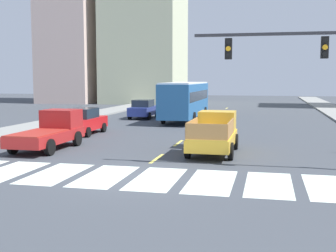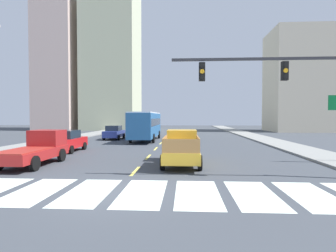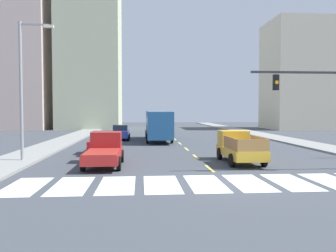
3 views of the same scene
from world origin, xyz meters
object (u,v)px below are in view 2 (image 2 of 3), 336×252
traffic_signal_gantry (311,85)px  city_bus (146,124)px  sedan_near_right (67,141)px  pickup_stakebed (182,148)px  sedan_near_left (114,132)px  pickup_dark (37,149)px

traffic_signal_gantry → city_bus: bearing=117.6°
city_bus → sedan_near_right: (-4.87, -10.66, -1.09)m
pickup_stakebed → sedan_near_right: pickup_stakebed is taller
sedan_near_right → sedan_near_left: (0.70, 12.10, 0.00)m
pickup_dark → sedan_near_left: bearing=91.4°
city_bus → sedan_near_left: bearing=159.8°
city_bus → sedan_near_right: size_ratio=2.45×
pickup_stakebed → pickup_dark: size_ratio=1.00×
pickup_stakebed → city_bus: (-4.41, 15.83, 1.02)m
sedan_near_left → city_bus: bearing=-21.2°
city_bus → sedan_near_left: 4.55m
sedan_near_right → traffic_signal_gantry: size_ratio=0.47×
pickup_stakebed → pickup_dark: (-8.51, -0.64, -0.02)m
city_bus → traffic_signal_gantry: bearing=-63.4°
city_bus → sedan_near_right: bearing=-115.6°
sedan_near_right → traffic_signal_gantry: (15.07, -8.86, 3.35)m
sedan_near_left → traffic_signal_gantry: 25.64m
pickup_stakebed → pickup_dark: 8.54m
city_bus → pickup_dark: bearing=-105.0°
pickup_dark → traffic_signal_gantry: bearing=-10.8°
pickup_dark → sedan_near_left: pickup_dark is taller
pickup_dark → traffic_signal_gantry: traffic_signal_gantry is taller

